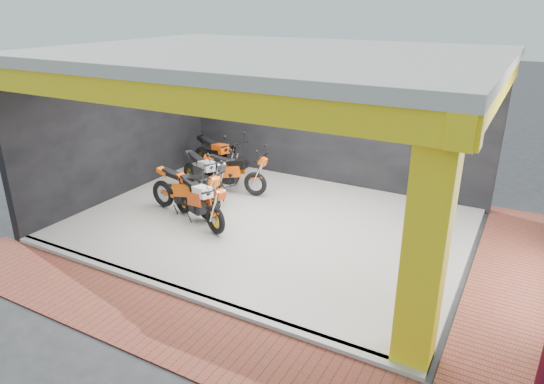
{
  "coord_description": "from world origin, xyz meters",
  "views": [
    {
      "loc": [
        4.64,
        -6.28,
        4.53
      ],
      "look_at": [
        0.17,
        1.82,
        0.9
      ],
      "focal_mm": 32.0,
      "sensor_mm": 36.0,
      "label": 1
    }
  ],
  "objects": [
    {
      "name": "corner_column",
      "position": [
        3.75,
        -0.75,
        1.75
      ],
      "size": [
        0.5,
        0.5,
        3.5
      ],
      "primitive_type": "cube",
      "color": "yellow",
      "rests_on": "ground"
    },
    {
      "name": "showroom_ceiling",
      "position": [
        0.0,
        2.0,
        3.6
      ],
      "size": [
        8.4,
        6.4,
        0.2
      ],
      "primitive_type": "cube",
      "color": "beige",
      "rests_on": "corner_column"
    },
    {
      "name": "header_beam_right",
      "position": [
        4.0,
        2.0,
        3.3
      ],
      "size": [
        0.3,
        6.4,
        0.4
      ],
      "primitive_type": "cube",
      "color": "yellow",
      "rests_on": "corner_column"
    },
    {
      "name": "back_wall",
      "position": [
        0.0,
        5.1,
        1.75
      ],
      "size": [
        8.2,
        0.2,
        3.5
      ],
      "primitive_type": "cube",
      "color": "black",
      "rests_on": "ground"
    },
    {
      "name": "paver_right",
      "position": [
        4.8,
        2.0,
        0.01
      ],
      "size": [
        1.4,
        7.0,
        0.03
      ],
      "primitive_type": "cube",
      "color": "brown",
      "rests_on": "ground"
    },
    {
      "name": "moto_row_c",
      "position": [
        -2.01,
        3.61,
        0.77
      ],
      "size": [
        2.33,
        1.54,
        1.34
      ],
      "primitive_type": null,
      "rotation": [
        0.0,
        0.0,
        -0.36
      ],
      "color": "black",
      "rests_on": "showroom_floor"
    },
    {
      "name": "paver_front",
      "position": [
        0.0,
        -1.8,
        0.01
      ],
      "size": [
        9.0,
        1.4,
        0.03
      ],
      "primitive_type": "cube",
      "color": "brown",
      "rests_on": "ground"
    },
    {
      "name": "moto_row_d",
      "position": [
        -1.04,
        3.18,
        0.71
      ],
      "size": [
        2.06,
        0.99,
        1.21
      ],
      "primitive_type": null,
      "rotation": [
        0.0,
        0.0,
        0.13
      ],
      "color": "#FF560A",
      "rests_on": "showroom_floor"
    },
    {
      "name": "moto_row_b",
      "position": [
        -1.18,
        1.41,
        0.74
      ],
      "size": [
        2.17,
        0.98,
        1.29
      ],
      "primitive_type": null,
      "rotation": [
        0.0,
        0.0,
        -0.1
      ],
      "color": "#F3580A",
      "rests_on": "showroom_floor"
    },
    {
      "name": "left_wall",
      "position": [
        -4.1,
        2.0,
        1.75
      ],
      "size": [
        0.2,
        6.2,
        3.5
      ],
      "primitive_type": "cube",
      "color": "black",
      "rests_on": "ground"
    },
    {
      "name": "moto_row_a",
      "position": [
        -1.57,
        2.31,
        0.74
      ],
      "size": [
        2.23,
        1.6,
        1.28
      ],
      "primitive_type": null,
      "rotation": [
        0.0,
        0.0,
        -0.44
      ],
      "color": "black",
      "rests_on": "showroom_floor"
    },
    {
      "name": "header_beam_front",
      "position": [
        0.0,
        -1.0,
        3.3
      ],
      "size": [
        8.4,
        0.3,
        0.4
      ],
      "primitive_type": "cube",
      "color": "yellow",
      "rests_on": "corner_column"
    },
    {
      "name": "floor_kerb",
      "position": [
        0.0,
        -1.02,
        0.05
      ],
      "size": [
        8.0,
        0.2,
        0.1
      ],
      "primitive_type": "cube",
      "color": "white",
      "rests_on": "ground"
    },
    {
      "name": "ground",
      "position": [
        0.0,
        0.0,
        0.0
      ],
      "size": [
        80.0,
        80.0,
        0.0
      ],
      "primitive_type": "plane",
      "color": "#2D2D30",
      "rests_on": "ground"
    },
    {
      "name": "moto_hero",
      "position": [
        -0.67,
        0.97,
        0.73
      ],
      "size": [
        2.19,
        1.48,
        1.26
      ],
      "primitive_type": null,
      "rotation": [
        0.0,
        0.0,
        -0.38
      ],
      "color": "#E33F09",
      "rests_on": "showroom_floor"
    },
    {
      "name": "showroom_floor",
      "position": [
        0.0,
        2.0,
        0.05
      ],
      "size": [
        8.0,
        6.0,
        0.1
      ],
      "primitive_type": "cube",
      "color": "white",
      "rests_on": "ground"
    }
  ]
}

